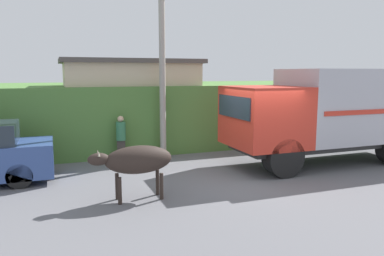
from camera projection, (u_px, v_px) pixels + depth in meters
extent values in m
plane|color=slate|center=(253.00, 176.00, 10.87)|extent=(60.00, 60.00, 0.00)
cube|color=#4C7A38|center=(178.00, 111.00, 17.18)|extent=(32.00, 6.93, 2.50)
cube|color=#C6B793|center=(132.00, 107.00, 14.36)|extent=(4.87, 2.40, 3.33)
cube|color=#4C4742|center=(131.00, 61.00, 14.11)|extent=(5.17, 2.70, 0.16)
cube|color=#2D2D2D|center=(326.00, 143.00, 12.39)|extent=(6.30, 1.87, 0.18)
cube|color=red|center=(264.00, 116.00, 11.42)|extent=(2.05, 2.33, 1.82)
cube|color=#232D38|center=(234.00, 107.00, 11.01)|extent=(0.04, 1.98, 0.64)
cube|color=#ADADB7|center=(353.00, 104.00, 12.56)|extent=(4.79, 2.33, 2.35)
cube|color=red|center=(382.00, 111.00, 11.48)|extent=(4.32, 0.03, 0.14)
cylinder|color=black|center=(283.00, 157.00, 10.77)|extent=(1.14, 0.51, 1.14)
ellipsoid|color=#2D231E|center=(139.00, 160.00, 8.76)|extent=(1.59, 0.66, 0.66)
ellipsoid|color=#2D231E|center=(99.00, 159.00, 8.43)|extent=(0.49, 0.29, 0.29)
cone|color=#B7AD93|center=(99.00, 154.00, 8.30)|extent=(0.06, 0.06, 0.11)
cone|color=#B7AD93|center=(98.00, 152.00, 8.51)|extent=(0.06, 0.06, 0.11)
cylinder|color=#2D231E|center=(120.00, 191.00, 8.51)|extent=(0.09, 0.09, 0.63)
cylinder|color=#2D231E|center=(117.00, 186.00, 8.85)|extent=(0.09, 0.09, 0.63)
cylinder|color=#2D231E|center=(162.00, 186.00, 8.85)|extent=(0.09, 0.09, 0.63)
cylinder|color=#2D231E|center=(157.00, 182.00, 9.19)|extent=(0.09, 0.09, 0.63)
cylinder|color=black|center=(20.00, 176.00, 9.74)|extent=(0.66, 0.28, 0.66)
cube|color=#38332D|center=(121.00, 151.00, 12.71)|extent=(0.30, 0.23, 0.72)
cylinder|color=#33724C|center=(121.00, 131.00, 12.61)|extent=(0.38, 0.38, 0.63)
sphere|color=#DBB28E|center=(121.00, 119.00, 12.55)|extent=(0.21, 0.21, 0.21)
cylinder|color=#9E998E|center=(162.00, 65.00, 12.69)|extent=(0.21, 0.21, 6.50)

